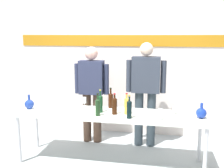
# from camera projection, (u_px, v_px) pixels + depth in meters

# --- Properties ---
(ground_plane) EXTENTS (10.00, 10.00, 0.00)m
(ground_plane) POSITION_uv_depth(u_px,v_px,m) (110.00, 161.00, 3.91)
(ground_plane) COLOR #A1A9AD
(back_wall) EXTENTS (5.55, 0.11, 3.00)m
(back_wall) POSITION_uv_depth(u_px,v_px,m) (124.00, 53.00, 4.86)
(back_wall) COLOR silver
(back_wall) RESTS_ON ground
(display_table) EXTENTS (2.67, 0.65, 0.74)m
(display_table) POSITION_uv_depth(u_px,v_px,m) (110.00, 116.00, 3.79)
(display_table) COLOR white
(display_table) RESTS_ON ground
(decanter_blue_left) EXTENTS (0.14, 0.14, 0.22)m
(decanter_blue_left) POSITION_uv_depth(u_px,v_px,m) (29.00, 104.00, 3.98)
(decanter_blue_left) COLOR #1E3A94
(decanter_blue_left) RESTS_ON display_table
(decanter_blue_right) EXTENTS (0.14, 0.14, 0.21)m
(decanter_blue_right) POSITION_uv_depth(u_px,v_px,m) (201.00, 113.00, 3.52)
(decanter_blue_right) COLOR #173398
(decanter_blue_right) RESTS_ON display_table
(presenter_left) EXTENTS (0.59, 0.22, 1.63)m
(presenter_left) POSITION_uv_depth(u_px,v_px,m) (92.00, 89.00, 4.49)
(presenter_left) COLOR #3C2B21
(presenter_left) RESTS_ON ground
(presenter_right) EXTENTS (0.64, 0.22, 1.71)m
(presenter_right) POSITION_uv_depth(u_px,v_px,m) (146.00, 87.00, 4.32)
(presenter_right) COLOR #2C373F
(presenter_right) RESTS_ON ground
(wine_bottle_0) EXTENTS (0.07, 0.07, 0.31)m
(wine_bottle_0) POSITION_uv_depth(u_px,v_px,m) (129.00, 109.00, 3.51)
(wine_bottle_0) COLOR black
(wine_bottle_0) RESTS_ON display_table
(wine_bottle_1) EXTENTS (0.06, 0.06, 0.30)m
(wine_bottle_1) POSITION_uv_depth(u_px,v_px,m) (127.00, 105.00, 3.70)
(wine_bottle_1) COLOR gold
(wine_bottle_1) RESTS_ON display_table
(wine_bottle_2) EXTENTS (0.07, 0.07, 0.33)m
(wine_bottle_2) POSITION_uv_depth(u_px,v_px,m) (100.00, 103.00, 3.77)
(wine_bottle_2) COLOR #123B1D
(wine_bottle_2) RESTS_ON display_table
(wine_bottle_3) EXTENTS (0.07, 0.07, 0.31)m
(wine_bottle_3) POSITION_uv_depth(u_px,v_px,m) (111.00, 100.00, 4.02)
(wine_bottle_3) COLOR black
(wine_bottle_3) RESTS_ON display_table
(wine_bottle_4) EXTENTS (0.07, 0.07, 0.30)m
(wine_bottle_4) POSITION_uv_depth(u_px,v_px,m) (114.00, 105.00, 3.69)
(wine_bottle_4) COLOR black
(wine_bottle_4) RESTS_ON display_table
(wine_bottle_5) EXTENTS (0.06, 0.06, 0.32)m
(wine_bottle_5) POSITION_uv_depth(u_px,v_px,m) (98.00, 106.00, 3.62)
(wine_bottle_5) COLOR #183317
(wine_bottle_5) RESTS_ON display_table
(wine_glass_left_0) EXTENTS (0.06, 0.06, 0.15)m
(wine_glass_left_0) POSITION_uv_depth(u_px,v_px,m) (53.00, 103.00, 3.90)
(wine_glass_left_0) COLOR white
(wine_glass_left_0) RESTS_ON display_table
(wine_glass_left_1) EXTENTS (0.06, 0.06, 0.14)m
(wine_glass_left_1) POSITION_uv_depth(u_px,v_px,m) (42.00, 105.00, 3.83)
(wine_glass_left_1) COLOR white
(wine_glass_left_1) RESTS_ON display_table
(wine_glass_left_2) EXTENTS (0.06, 0.06, 0.15)m
(wine_glass_left_2) POSITION_uv_depth(u_px,v_px,m) (84.00, 100.00, 4.06)
(wine_glass_left_2) COLOR white
(wine_glass_left_2) RESTS_ON display_table
(wine_glass_left_3) EXTENTS (0.07, 0.07, 0.13)m
(wine_glass_left_3) POSITION_uv_depth(u_px,v_px,m) (66.00, 101.00, 4.09)
(wine_glass_left_3) COLOR white
(wine_glass_left_3) RESTS_ON display_table
(wine_glass_right_0) EXTENTS (0.06, 0.06, 0.12)m
(wine_glass_right_0) POSITION_uv_depth(u_px,v_px,m) (175.00, 108.00, 3.69)
(wine_glass_right_0) COLOR white
(wine_glass_right_0) RESTS_ON display_table
(wine_glass_right_1) EXTENTS (0.07, 0.07, 0.15)m
(wine_glass_right_1) POSITION_uv_depth(u_px,v_px,m) (160.00, 112.00, 3.45)
(wine_glass_right_1) COLOR white
(wine_glass_right_1) RESTS_ON display_table
(wine_glass_right_2) EXTENTS (0.06, 0.06, 0.16)m
(wine_glass_right_2) POSITION_uv_depth(u_px,v_px,m) (180.00, 108.00, 3.62)
(wine_glass_right_2) COLOR white
(wine_glass_right_2) RESTS_ON display_table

